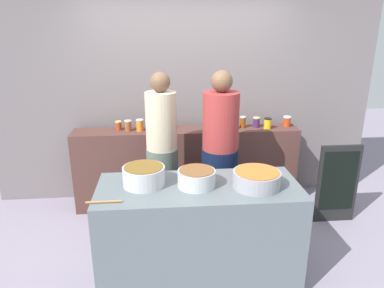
# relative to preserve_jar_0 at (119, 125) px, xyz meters

# --- Properties ---
(ground) EXTENTS (12.00, 12.00, 0.00)m
(ground) POSITION_rel_preserve_jar_0_xyz_m (0.80, -1.16, -1.04)
(ground) COLOR gray
(storefront_wall) EXTENTS (4.80, 0.12, 3.00)m
(storefront_wall) POSITION_rel_preserve_jar_0_xyz_m (0.80, 0.29, 0.46)
(storefront_wall) COLOR slate
(storefront_wall) RESTS_ON ground
(display_shelf) EXTENTS (2.70, 0.36, 0.98)m
(display_shelf) POSITION_rel_preserve_jar_0_xyz_m (0.80, -0.06, -0.54)
(display_shelf) COLOR #4E2F2A
(display_shelf) RESTS_ON ground
(prep_table) EXTENTS (1.70, 0.70, 0.90)m
(prep_table) POSITION_rel_preserve_jar_0_xyz_m (0.80, -1.46, -0.59)
(prep_table) COLOR slate
(prep_table) RESTS_ON ground
(preserve_jar_0) EXTENTS (0.07, 0.07, 0.11)m
(preserve_jar_0) POSITION_rel_preserve_jar_0_xyz_m (0.00, 0.00, 0.00)
(preserve_jar_0) COLOR #A33817
(preserve_jar_0) RESTS_ON display_shelf
(preserve_jar_1) EXTENTS (0.08, 0.08, 0.13)m
(preserve_jar_1) POSITION_rel_preserve_jar_0_xyz_m (0.12, -0.05, 0.01)
(preserve_jar_1) COLOR brown
(preserve_jar_1) RESTS_ON display_shelf
(preserve_jar_2) EXTENTS (0.09, 0.09, 0.14)m
(preserve_jar_2) POSITION_rel_preserve_jar_0_xyz_m (0.26, -0.07, 0.02)
(preserve_jar_2) COLOR orange
(preserve_jar_2) RESTS_ON display_shelf
(preserve_jar_3) EXTENTS (0.08, 0.08, 0.13)m
(preserve_jar_3) POSITION_rel_preserve_jar_0_xyz_m (0.57, -0.02, 0.01)
(preserve_jar_3) COLOR #47175A
(preserve_jar_3) RESTS_ON display_shelf
(preserve_jar_4) EXTENTS (0.09, 0.09, 0.11)m
(preserve_jar_4) POSITION_rel_preserve_jar_0_xyz_m (1.08, -0.11, 0.00)
(preserve_jar_4) COLOR #2F571F
(preserve_jar_4) RESTS_ON display_shelf
(preserve_jar_5) EXTENTS (0.09, 0.09, 0.10)m
(preserve_jar_5) POSITION_rel_preserve_jar_0_xyz_m (1.37, -0.08, -0.00)
(preserve_jar_5) COLOR brown
(preserve_jar_5) RESTS_ON display_shelf
(preserve_jar_6) EXTENTS (0.07, 0.07, 0.14)m
(preserve_jar_6) POSITION_rel_preserve_jar_0_xyz_m (1.49, -0.04, 0.02)
(preserve_jar_6) COLOR #81390C
(preserve_jar_6) RESTS_ON display_shelf
(preserve_jar_7) EXTENTS (0.08, 0.08, 0.12)m
(preserve_jar_7) POSITION_rel_preserve_jar_0_xyz_m (1.66, -0.03, 0.01)
(preserve_jar_7) COLOR #3E1F56
(preserve_jar_7) RESTS_ON display_shelf
(preserve_jar_8) EXTENTS (0.09, 0.09, 0.13)m
(preserve_jar_8) POSITION_rel_preserve_jar_0_xyz_m (1.78, -0.11, 0.01)
(preserve_jar_8) COLOR gold
(preserve_jar_8) RESTS_ON display_shelf
(preserve_jar_9) EXTENTS (0.09, 0.09, 0.13)m
(preserve_jar_9) POSITION_rel_preserve_jar_0_xyz_m (2.04, -0.03, 0.01)
(preserve_jar_9) COLOR #B23512
(preserve_jar_9) RESTS_ON display_shelf
(cooking_pot_left) EXTENTS (0.35, 0.35, 0.17)m
(cooking_pot_left) POSITION_rel_preserve_jar_0_xyz_m (0.35, -1.39, -0.06)
(cooking_pot_left) COLOR #B7B7BC
(cooking_pot_left) RESTS_ON prep_table
(cooking_pot_center) EXTENTS (0.31, 0.31, 0.15)m
(cooking_pot_center) POSITION_rel_preserve_jar_0_xyz_m (0.78, -1.45, -0.06)
(cooking_pot_center) COLOR #B7B7BC
(cooking_pot_center) RESTS_ON prep_table
(cooking_pot_right) EXTENTS (0.39, 0.39, 0.14)m
(cooking_pot_right) POSITION_rel_preserve_jar_0_xyz_m (1.28, -1.51, -0.07)
(cooking_pot_right) COLOR gray
(cooking_pot_right) RESTS_ON prep_table
(wooden_spoon) EXTENTS (0.27, 0.02, 0.02)m
(wooden_spoon) POSITION_rel_preserve_jar_0_xyz_m (0.06, -1.69, -0.13)
(wooden_spoon) COLOR #9E703D
(wooden_spoon) RESTS_ON prep_table
(cook_with_tongs) EXTENTS (0.33, 0.33, 1.74)m
(cook_with_tongs) POSITION_rel_preserve_jar_0_xyz_m (0.51, -0.65, -0.24)
(cook_with_tongs) COLOR #4C5C50
(cook_with_tongs) RESTS_ON ground
(cook_in_cap) EXTENTS (0.38, 0.38, 1.76)m
(cook_in_cap) POSITION_rel_preserve_jar_0_xyz_m (1.10, -0.72, -0.24)
(cook_in_cap) COLOR black
(cook_in_cap) RESTS_ON ground
(chalkboard_sign) EXTENTS (0.47, 0.05, 0.92)m
(chalkboard_sign) POSITION_rel_preserve_jar_0_xyz_m (2.47, -0.63, -0.57)
(chalkboard_sign) COLOR black
(chalkboard_sign) RESTS_ON ground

